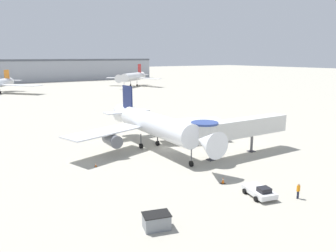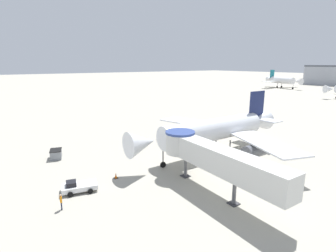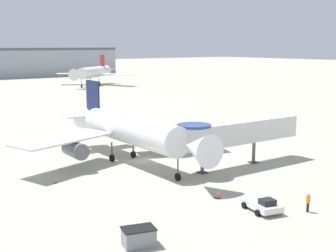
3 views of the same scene
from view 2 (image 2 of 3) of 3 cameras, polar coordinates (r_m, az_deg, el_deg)
The scene contains 9 objects.
ground_plane at distance 44.69m, azimuth 11.41°, elevation -6.78°, with size 800.00×800.00×0.00m, color #A8A393.
main_airplane at distance 44.95m, azimuth 10.38°, elevation -0.83°, with size 30.99×29.81×10.26m.
jet_bridge at distance 32.04m, azimuth 9.16°, elevation -6.38°, with size 19.03×4.09×6.17m.
pushback_tug_white at distance 34.63m, azimuth -18.87°, elevation -12.30°, with size 3.21×4.56×1.40m.
service_container_gray at distance 47.07m, azimuth -23.19°, elevation -5.63°, with size 2.95×2.42×1.48m.
traffic_cone_near_nose at distance 36.95m, azimuth -11.29°, elevation -10.54°, with size 0.51×0.51×0.83m.
traffic_cone_port_wing at distance 52.97m, azimuth -1.42°, elevation -2.96°, with size 0.36×0.36×0.61m.
ground_crew_marshaller at distance 31.09m, azimuth -22.26°, elevation -14.84°, with size 0.37×0.24×1.81m.
background_jet_teal_tail at distance 183.14m, azimuth 23.56°, elevation 9.13°, with size 27.31×27.98×11.16m.
Camera 2 is at (28.47, -30.88, 15.27)m, focal length 28.00 mm.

